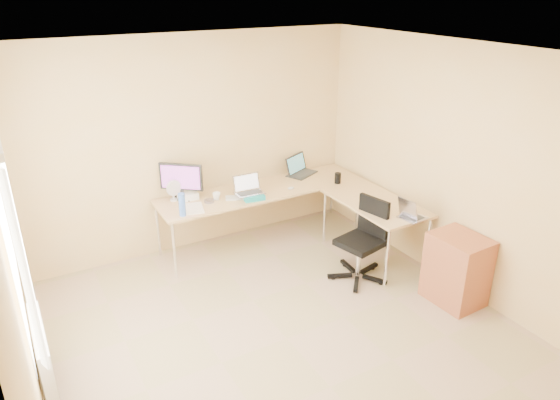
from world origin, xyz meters
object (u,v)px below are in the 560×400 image
monitor (181,181)px  office_chair (360,239)px  desk_fan (173,191)px  laptop_black (302,165)px  desk_return (373,229)px  desk_main (263,216)px  laptop_return (413,209)px  laptop_center (249,185)px  keyboard (244,197)px  mug (217,196)px  cabinet (457,270)px  water_bottle (182,205)px

monitor → office_chair: monitor is taller
monitor → desk_fan: size_ratio=2.13×
office_chair → desk_fan: bearing=123.8°
laptop_black → desk_return: bearing=-102.2°
desk_main → laptop_return: 1.92m
desk_return → laptop_return: (0.06, -0.55, 0.47)m
monitor → laptop_return: 2.66m
desk_main → laptop_center: laptop_center is taller
desk_main → office_chair: size_ratio=2.83×
keyboard → mug: mug is taller
desk_main → laptop_return: laptop_return is taller
desk_main → desk_fan: bearing=169.5°
desk_main → keyboard: size_ratio=6.02×
desk_main → keyboard: bearing=-155.7°
office_chair → desk_main: bearing=98.8°
desk_fan → cabinet: desk_fan is taller
laptop_black → office_chair: bearing=-121.9°
desk_main → monitor: size_ratio=5.13×
laptop_black → cabinet: laptop_black is taller
desk_main → water_bottle: water_bottle is taller
keyboard → cabinet: keyboard is taller
desk_main → water_bottle: size_ratio=10.14×
monitor → desk_fan: 0.15m
mug → keyboard: bearing=-20.9°
laptop_center → mug: (-0.36, 0.14, -0.12)m
desk_main → office_chair: 1.42m
water_bottle → laptop_return: size_ratio=0.86×
laptop_center → office_chair: laptop_center is taller
laptop_return → desk_main: bearing=25.8°
mug → laptop_return: (1.66, -1.52, 0.06)m
mug → water_bottle: (-0.50, -0.22, 0.09)m
water_bottle → office_chair: (1.65, -1.06, -0.36)m
keyboard → water_bottle: (-0.80, -0.11, 0.12)m
mug → laptop_return: size_ratio=0.31×
mug → water_bottle: 0.55m
desk_fan → laptop_return: (2.11, -1.75, -0.02)m
laptop_return → keyboard: bearing=36.1°
monitor → office_chair: (1.49, -1.51, -0.45)m
desk_main → laptop_center: 0.62m
mug → desk_return: bearing=-31.2°
desk_fan → laptop_black: bearing=-18.8°
desk_return → mug: (-1.60, 0.97, 0.41)m
laptop_center → water_bottle: (-0.86, -0.08, -0.03)m
desk_main → monitor: monitor is taller
cabinet → laptop_black: bearing=97.8°
keyboard → desk_main: bearing=46.3°
water_bottle → cabinet: (2.25, -1.91, -0.50)m
monitor → mug: 0.45m
desk_main → laptop_black: 0.88m
laptop_black → desk_fan: bearing=154.9°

